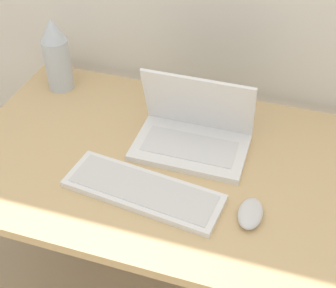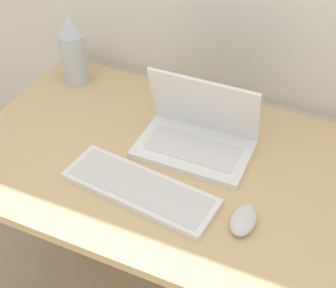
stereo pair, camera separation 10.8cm
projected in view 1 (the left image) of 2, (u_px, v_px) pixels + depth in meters
desk at (174, 182)px, 1.45m from camera, size 1.29×0.76×0.75m
laptop at (193, 131)px, 1.42m from camera, size 0.34×0.22×0.23m
keyboard at (143, 191)px, 1.29m from camera, size 0.46×0.20×0.02m
mouse at (250, 213)px, 1.22m from camera, size 0.06×0.11×0.03m
vase at (57, 55)px, 1.61m from camera, size 0.09×0.09×0.27m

